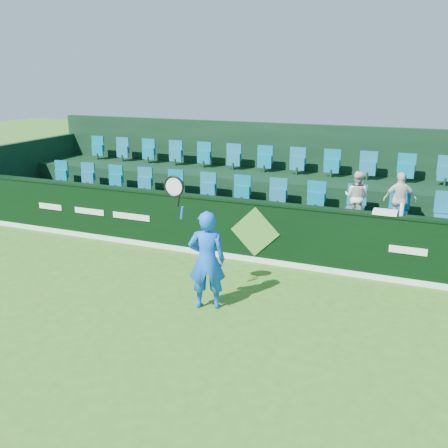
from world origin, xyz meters
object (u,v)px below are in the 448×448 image
at_px(towel, 385,212).
at_px(drinks_bottle, 402,209).
at_px(spectator_middle, 400,200).
at_px(tennis_player, 206,259).
at_px(spectator_left, 356,197).

xyz_separation_m(towel, drinks_bottle, (0.30, 0.00, 0.09)).
xyz_separation_m(spectator_middle, drinks_bottle, (0.10, -1.12, 0.08)).
distance_m(spectator_middle, drinks_bottle, 1.13).
xyz_separation_m(tennis_player, towel, (2.69, 2.47, 0.49)).
bearing_deg(drinks_bottle, spectator_left, 131.64).
bearing_deg(spectator_left, drinks_bottle, 143.66).
height_order(tennis_player, drinks_bottle, tennis_player).
bearing_deg(towel, tennis_player, -137.45).
distance_m(spectator_left, drinks_bottle, 1.50).
distance_m(tennis_player, towel, 3.68).
height_order(towel, drinks_bottle, drinks_bottle).
bearing_deg(spectator_left, towel, 133.95).
bearing_deg(spectator_left, spectator_middle, -167.98).
relative_size(spectator_middle, towel, 2.62).
height_order(tennis_player, spectator_left, tennis_player).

